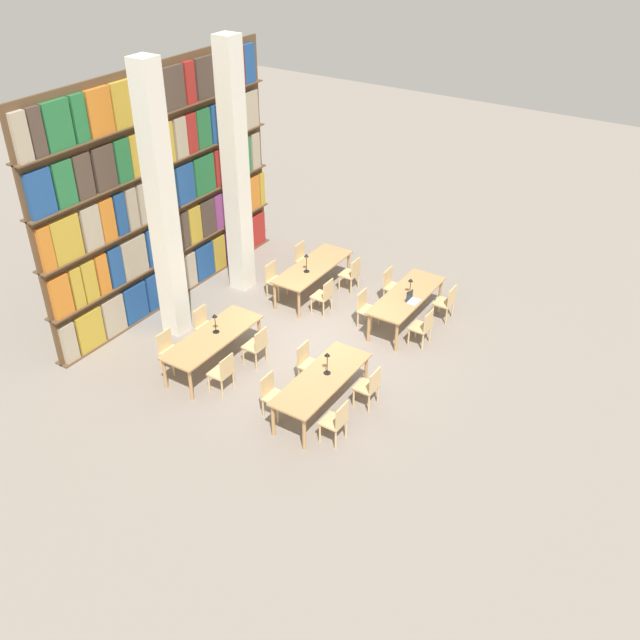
# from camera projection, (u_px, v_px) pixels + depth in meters

# --- Properties ---
(ground_plane) EXTENTS (40.00, 40.00, 0.00)m
(ground_plane) POSITION_uv_depth(u_px,v_px,m) (315.00, 344.00, 15.75)
(ground_plane) COLOR gray
(bookshelf_bank) EXTENTS (7.22, 0.35, 5.50)m
(bookshelf_bank) POSITION_uv_depth(u_px,v_px,m) (165.00, 192.00, 16.14)
(bookshelf_bank) COLOR brown
(bookshelf_bank) RESTS_ON ground_plane
(pillar_left) EXTENTS (0.46, 0.46, 6.00)m
(pillar_left) POSITION_uv_depth(u_px,v_px,m) (162.00, 208.00, 14.62)
(pillar_left) COLOR silver
(pillar_left) RESTS_ON ground_plane
(pillar_center) EXTENTS (0.46, 0.46, 6.00)m
(pillar_center) POSITION_uv_depth(u_px,v_px,m) (236.00, 172.00, 16.33)
(pillar_center) COLOR silver
(pillar_center) RESTS_ON ground_plane
(reading_table_0) EXTENTS (2.39, 0.85, 0.75)m
(reading_table_0) POSITION_uv_depth(u_px,v_px,m) (322.00, 381.00, 13.52)
(reading_table_0) COLOR tan
(reading_table_0) RESTS_ON ground_plane
(chair_0) EXTENTS (0.42, 0.40, 0.86)m
(chair_0) POSITION_uv_depth(u_px,v_px,m) (336.00, 421.00, 12.87)
(chair_0) COLOR tan
(chair_0) RESTS_ON ground_plane
(chair_1) EXTENTS (0.42, 0.40, 0.86)m
(chair_1) POSITION_uv_depth(u_px,v_px,m) (273.00, 394.00, 13.52)
(chair_1) COLOR tan
(chair_1) RESTS_ON ground_plane
(chair_2) EXTENTS (0.42, 0.40, 0.86)m
(chair_2) POSITION_uv_depth(u_px,v_px,m) (369.00, 386.00, 13.73)
(chair_2) COLOR tan
(chair_2) RESTS_ON ground_plane
(chair_3) EXTENTS (0.42, 0.40, 0.86)m
(chair_3) POSITION_uv_depth(u_px,v_px,m) (308.00, 363.00, 14.37)
(chair_3) COLOR tan
(chair_3) RESTS_ON ground_plane
(desk_lamp_0) EXTENTS (0.14, 0.14, 0.48)m
(desk_lamp_0) POSITION_uv_depth(u_px,v_px,m) (327.00, 360.00, 13.42)
(desk_lamp_0) COLOR black
(desk_lamp_0) RESTS_ON reading_table_0
(reading_table_1) EXTENTS (2.39, 0.85, 0.75)m
(reading_table_1) POSITION_uv_depth(u_px,v_px,m) (407.00, 297.00, 16.12)
(reading_table_1) COLOR tan
(reading_table_1) RESTS_ON ground_plane
(chair_4) EXTENTS (0.42, 0.40, 0.86)m
(chair_4) POSITION_uv_depth(u_px,v_px,m) (423.00, 326.00, 15.50)
(chair_4) COLOR tan
(chair_4) RESTS_ON ground_plane
(chair_5) EXTENTS (0.42, 0.40, 0.86)m
(chair_5) POSITION_uv_depth(u_px,v_px,m) (366.00, 308.00, 16.14)
(chair_5) COLOR tan
(chair_5) RESTS_ON ground_plane
(chair_6) EXTENTS (0.42, 0.40, 0.86)m
(chair_6) POSITION_uv_depth(u_px,v_px,m) (446.00, 302.00, 16.37)
(chair_6) COLOR tan
(chair_6) RESTS_ON ground_plane
(chair_7) EXTENTS (0.42, 0.40, 0.86)m
(chair_7) POSITION_uv_depth(u_px,v_px,m) (392.00, 285.00, 17.02)
(chair_7) COLOR tan
(chair_7) RESTS_ON ground_plane
(desk_lamp_1) EXTENTS (0.14, 0.14, 0.40)m
(desk_lamp_1) POSITION_uv_depth(u_px,v_px,m) (410.00, 284.00, 15.96)
(desk_lamp_1) COLOR black
(desk_lamp_1) RESTS_ON reading_table_1
(laptop) EXTENTS (0.32, 0.22, 0.21)m
(laptop) POSITION_uv_depth(u_px,v_px,m) (412.00, 300.00, 15.82)
(laptop) COLOR silver
(laptop) RESTS_ON reading_table_1
(reading_table_2) EXTENTS (2.39, 0.85, 0.75)m
(reading_table_2) POSITION_uv_depth(u_px,v_px,m) (213.00, 339.00, 14.72)
(reading_table_2) COLOR tan
(reading_table_2) RESTS_ON ground_plane
(chair_8) EXTENTS (0.42, 0.40, 0.86)m
(chair_8) POSITION_uv_depth(u_px,v_px,m) (223.00, 372.00, 14.11)
(chair_8) COLOR tan
(chair_8) RESTS_ON ground_plane
(chair_9) EXTENTS (0.42, 0.40, 0.86)m
(chair_9) POSITION_uv_depth(u_px,v_px,m) (170.00, 350.00, 14.76)
(chair_9) COLOR tan
(chair_9) RESTS_ON ground_plane
(chair_10) EXTENTS (0.42, 0.40, 0.86)m
(chair_10) POSITION_uv_depth(u_px,v_px,m) (257.00, 345.00, 14.90)
(chair_10) COLOR tan
(chair_10) RESTS_ON ground_plane
(chair_11) EXTENTS (0.42, 0.40, 0.86)m
(chair_11) POSITION_uv_depth(u_px,v_px,m) (205.00, 325.00, 15.54)
(chair_11) COLOR tan
(chair_11) RESTS_ON ground_plane
(desk_lamp_2) EXTENTS (0.14, 0.14, 0.44)m
(desk_lamp_2) POSITION_uv_depth(u_px,v_px,m) (215.00, 320.00, 14.63)
(desk_lamp_2) COLOR black
(desk_lamp_2) RESTS_ON reading_table_2
(reading_table_3) EXTENTS (2.39, 0.85, 0.75)m
(reading_table_3) POSITION_uv_depth(u_px,v_px,m) (313.00, 269.00, 17.27)
(reading_table_3) COLOR tan
(reading_table_3) RESTS_ON ground_plane
(chair_12) EXTENTS (0.42, 0.40, 0.86)m
(chair_12) POSITION_uv_depth(u_px,v_px,m) (324.00, 295.00, 16.62)
(chair_12) COLOR tan
(chair_12) RESTS_ON ground_plane
(chair_13) EXTENTS (0.42, 0.40, 0.86)m
(chair_13) POSITION_uv_depth(u_px,v_px,m) (275.00, 279.00, 17.27)
(chair_13) COLOR tan
(chair_13) RESTS_ON ground_plane
(chair_14) EXTENTS (0.42, 0.40, 0.86)m
(chair_14) POSITION_uv_depth(u_px,v_px,m) (351.00, 273.00, 17.51)
(chair_14) COLOR tan
(chair_14) RESTS_ON ground_plane
(chair_15) EXTENTS (0.42, 0.40, 0.86)m
(chair_15) POSITION_uv_depth(u_px,v_px,m) (304.00, 259.00, 18.16)
(chair_15) COLOR tan
(chair_15) RESTS_ON ground_plane
(desk_lamp_3) EXTENTS (0.14, 0.14, 0.47)m
(desk_lamp_3) POSITION_uv_depth(u_px,v_px,m) (306.00, 260.00, 16.81)
(desk_lamp_3) COLOR black
(desk_lamp_3) RESTS_ON reading_table_3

